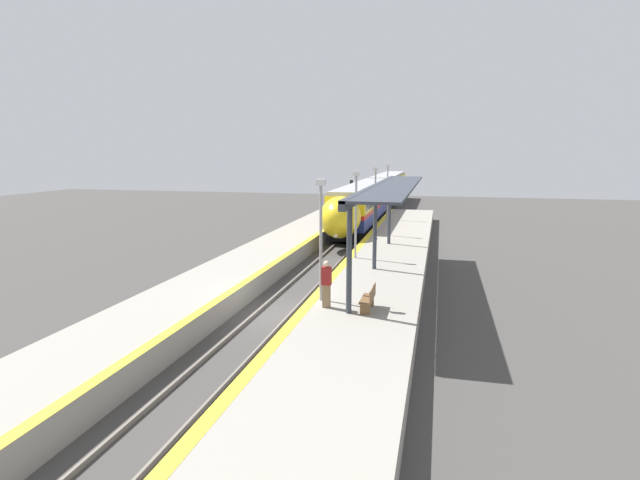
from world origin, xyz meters
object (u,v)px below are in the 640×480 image
person_waiting (326,283)px  lamppost_farthest (387,188)px  train (377,194)px  railway_signal (351,196)px  lamppost_far (375,196)px  lamppost_mid (356,208)px  platform_bench (369,298)px  lamppost_near (321,231)px

person_waiting → lamppost_farthest: bearing=91.0°
train → lamppost_farthest: lamppost_farthest is taller
person_waiting → railway_signal: 31.48m
person_waiting → lamppost_far: (-0.43, 17.29, 1.82)m
train → lamppost_farthest: 10.52m
lamppost_far → railway_signal: bearing=106.6°
lamppost_mid → lamppost_far: 8.21m
platform_bench → lamppost_near: lamppost_near is taller
lamppost_far → lamppost_farthest: 8.21m
person_waiting → lamppost_farthest: size_ratio=0.38×
lamppost_far → lamppost_mid: bearing=-90.0°
lamppost_mid → platform_bench: bearing=-77.3°
train → person_waiting: 35.79m
lamppost_near → railway_signal: bearing=97.8°
person_waiting → railway_signal: bearing=98.3°
lamppost_far → person_waiting: bearing=-88.6°
lamppost_far → lamppost_farthest: bearing=90.0°
lamppost_far → platform_bench: bearing=-83.2°
railway_signal → platform_bench: bearing=-78.8°
platform_bench → lamppost_far: (-2.05, 17.29, 2.29)m
person_waiting → lamppost_far: bearing=91.4°
train → lamppost_far: (2.15, -18.41, 1.46)m
train → lamppost_near: size_ratio=9.29×
lamppost_farthest → lamppost_mid: bearing=-90.0°
platform_bench → lamppost_mid: bearing=102.7°
train → person_waiting: train is taller
train → platform_bench: 35.95m
person_waiting → lamppost_far: 17.39m
lamppost_mid → lamppost_near: bearing=-90.0°
lamppost_mid → railway_signal: bearing=100.6°
lamppost_near → lamppost_farthest: same height
lamppost_near → lamppost_farthest: 24.63m
person_waiting → lamppost_near: lamppost_near is taller
railway_signal → lamppost_mid: size_ratio=0.84×
train → lamppost_far: 18.59m
platform_bench → lamppost_mid: (-2.05, 9.07, 2.29)m
lamppost_near → lamppost_farthest: (0.00, 24.63, 0.00)m
person_waiting → lamppost_farthest: 25.57m
platform_bench → person_waiting: bearing=-179.8°
lamppost_near → lamppost_mid: (0.00, 8.21, 0.00)m
train → lamppost_near: bearing=-86.5°
lamppost_far → lamppost_near: bearing=-90.0°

